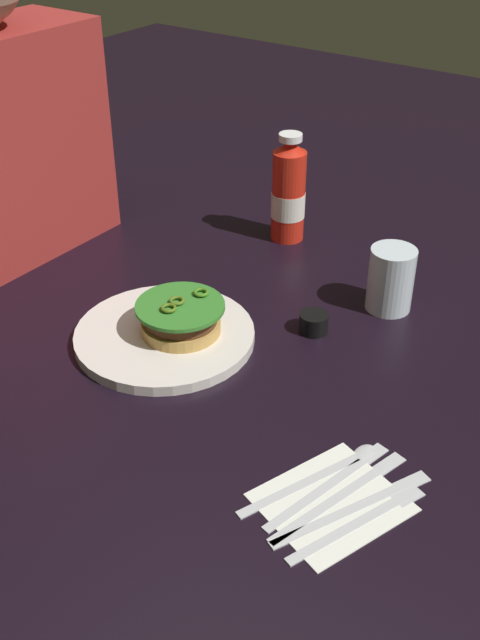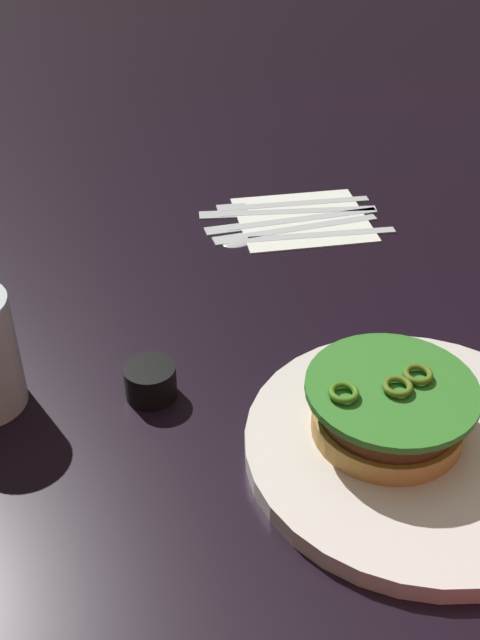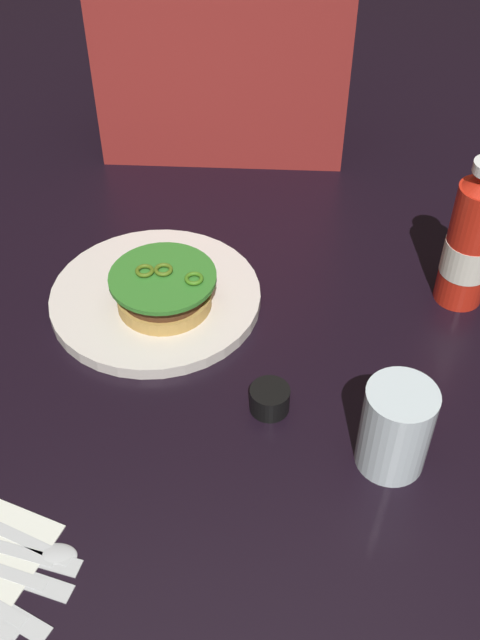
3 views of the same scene
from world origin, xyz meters
The scene contains 12 objects.
ground_plane centered at (0.00, 0.00, 0.00)m, with size 3.00×3.00×0.00m, color black.
dinner_plate centered at (-0.11, 0.10, 0.01)m, with size 0.27×0.27×0.02m, color silver.
burger_sandwich centered at (-0.09, 0.08, 0.04)m, with size 0.13×0.13×0.05m.
ketchup_bottle centered at (0.28, 0.13, 0.09)m, with size 0.06×0.06×0.20m.
water_glass centered at (0.17, -0.13, 0.05)m, with size 0.07×0.07×0.10m, color silver.
condiment_cup centered at (0.04, -0.07, 0.01)m, with size 0.04×0.04×0.03m, color black.
napkin centered at (-0.24, -0.27, 0.00)m, with size 0.15×0.13×0.00m, color white.
fork_utensil centered at (-0.24, -0.31, 0.00)m, with size 0.18×0.08×0.00m.
steak_knife centered at (-0.22, -0.30, 0.00)m, with size 0.20×0.10×0.00m.
butter_knife centered at (-0.22, -0.27, 0.00)m, with size 0.21×0.07×0.00m.
table_knife centered at (-0.21, -0.25, 0.00)m, with size 0.20×0.06×0.00m.
spoon_utensil centered at (-0.20, -0.24, 0.00)m, with size 0.19×0.09×0.00m.
Camera 1 is at (-0.79, -0.53, 0.64)m, focal length 42.43 mm.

